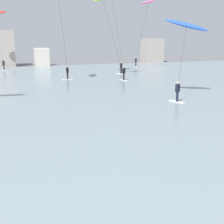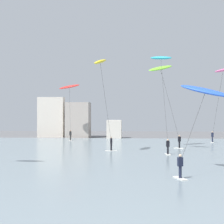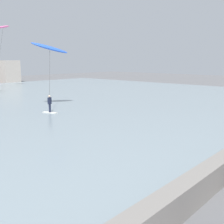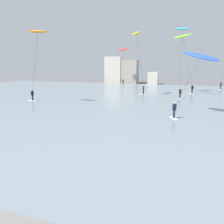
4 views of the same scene
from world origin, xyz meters
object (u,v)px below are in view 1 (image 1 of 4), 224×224
(kitesurfer_pink, at_px, (146,12))
(kitesurfer_blue, at_px, (186,30))
(kitesurfer_lime, at_px, (104,4))
(kitesurfer_cyan, at_px, (112,0))

(kitesurfer_pink, distance_m, kitesurfer_blue, 24.93)
(kitesurfer_pink, bearing_deg, kitesurfer_blue, -107.14)
(kitesurfer_lime, distance_m, kitesurfer_cyan, 4.51)
(kitesurfer_lime, xyz_separation_m, kitesurfer_pink, (8.85, 5.64, -0.43))
(kitesurfer_blue, bearing_deg, kitesurfer_cyan, 98.27)
(kitesurfer_pink, distance_m, kitesurfer_cyan, 13.73)
(kitesurfer_pink, bearing_deg, kitesurfer_cyan, -132.36)
(kitesurfer_pink, xyz_separation_m, kitesurfer_blue, (-7.28, -23.62, -3.24))
(kitesurfer_pink, relative_size, kitesurfer_blue, 1.60)
(kitesurfer_lime, height_order, kitesurfer_pink, kitesurfer_pink)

